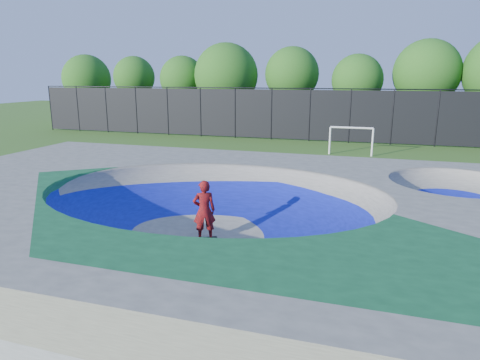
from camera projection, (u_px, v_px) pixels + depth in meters
name	position (u px, v px, depth m)	size (l,w,h in m)	color
ground	(213.00, 235.00, 13.73)	(120.00, 120.00, 0.00)	#335E1A
skate_deck	(213.00, 212.00, 13.55)	(22.00, 14.00, 1.50)	gray
skater	(204.00, 211.00, 13.07)	(0.69, 0.46, 1.91)	red
skateboard	(205.00, 239.00, 13.29)	(0.78, 0.22, 0.05)	black
soccer_goal	(351.00, 136.00, 27.06)	(2.75, 0.12, 1.82)	white
fence	(310.00, 114.00, 32.71)	(48.09, 0.09, 4.04)	black
treeline	(324.00, 76.00, 36.58)	(51.29, 6.82, 8.18)	#4D3726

